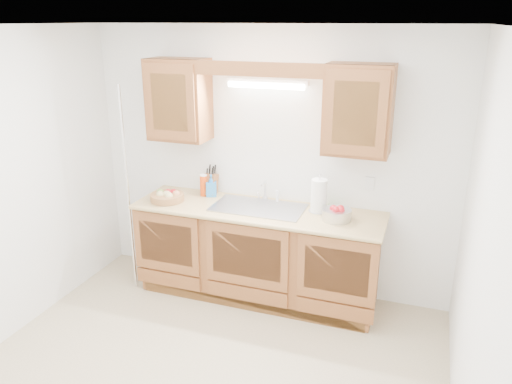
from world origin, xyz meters
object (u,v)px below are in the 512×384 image
at_px(fruit_basket, 167,196).
at_px(paper_towel, 319,196).
at_px(apple_bowl, 337,214).
at_px(knife_block, 211,184).

relative_size(fruit_basket, paper_towel, 0.92).
xyz_separation_m(fruit_basket, paper_towel, (1.42, 0.19, 0.11)).
distance_m(paper_towel, apple_bowl, 0.25).
xyz_separation_m(knife_block, paper_towel, (1.10, -0.12, 0.04)).
relative_size(knife_block, apple_bowl, 1.07).
xyz_separation_m(fruit_basket, apple_bowl, (1.61, 0.06, 0.01)).
height_order(paper_towel, apple_bowl, paper_towel).
bearing_deg(apple_bowl, fruit_basket, -177.84).
bearing_deg(apple_bowl, paper_towel, 145.71).
bearing_deg(apple_bowl, knife_block, 169.25).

